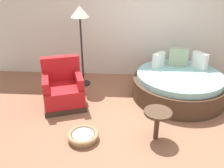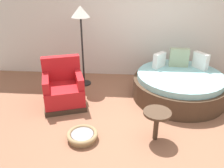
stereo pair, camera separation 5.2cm
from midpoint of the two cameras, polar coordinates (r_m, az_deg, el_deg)
The scene contains 7 objects.
ground_plane at distance 4.50m, azimuth 8.00°, elevation -8.59°, with size 8.00×8.00×0.02m, color #936047.
back_wall at distance 5.94m, azimuth 7.64°, elevation 15.94°, with size 8.00×0.12×3.03m, color silver.
round_daybed at distance 5.27m, azimuth 15.30°, elevation -0.27°, with size 1.93×1.93×0.96m.
red_armchair at distance 4.90m, azimuth -11.85°, elevation -1.28°, with size 1.01×1.01×0.94m.
pet_basket at distance 3.99m, azimuth -7.29°, elevation -12.20°, with size 0.51×0.51×0.13m.
side_table at distance 3.85m, azimuth 10.45°, elevation -7.62°, with size 0.44×0.44×0.52m.
floor_lamp at distance 5.34m, azimuth -7.93°, elevation 15.00°, with size 0.40×0.40×1.82m.
Camera 1 is at (-0.41, -3.70, 2.53)m, focal length 38.28 mm.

